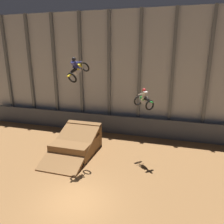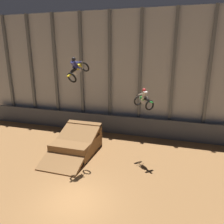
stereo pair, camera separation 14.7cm
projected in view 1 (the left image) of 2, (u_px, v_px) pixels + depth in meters
name	position (u px, v px, depth m)	size (l,w,h in m)	color
ground_plane	(76.00, 202.00, 12.42)	(60.00, 60.00, 0.00)	olive
arena_back_wall	(124.00, 74.00, 21.45)	(32.00, 0.40, 11.90)	#ADB2B7
lower_barrier	(122.00, 125.00, 22.12)	(31.36, 0.20, 1.88)	#474C56
dirt_ramp	(77.00, 143.00, 18.34)	(3.18, 5.55, 2.21)	brown
rider_bike_left_air	(77.00, 69.00, 14.29)	(1.23, 1.89, 1.69)	black
rider_bike_right_air	(144.00, 100.00, 15.68)	(1.59, 1.59, 1.45)	black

